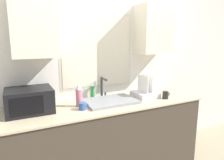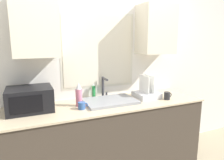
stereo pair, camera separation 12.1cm
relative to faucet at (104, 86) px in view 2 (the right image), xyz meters
The scene contains 10 objects.
countertop 0.65m from the faucet, 97.66° to the right, with size 2.30×0.68×0.89m.
wall_back 0.34m from the faucet, 112.21° to the left, with size 6.00×0.38×2.60m.
sink_basin 0.26m from the faucet, 91.06° to the right, with size 0.61×0.42×0.03m.
faucet is the anchor object (origin of this frame).
microwave 0.89m from the faucet, behind, with size 0.45×0.39×0.24m.
dish_rack 0.56m from the faucet, 23.88° to the right, with size 0.29×0.29×0.29m.
spray_bottle 0.43m from the faucet, 150.89° to the right, with size 0.07×0.07×0.26m.
soap_bottle 0.15m from the faucet, 167.79° to the left, with size 0.04×0.04×0.18m.
mug_near_sink 0.51m from the faucet, 139.05° to the right, with size 0.11×0.08×0.08m.
mug_by_rack 0.81m from the faucet, 29.66° to the right, with size 0.11×0.08×0.09m.
Camera 2 is at (-0.86, -1.76, 1.61)m, focal length 32.00 mm.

